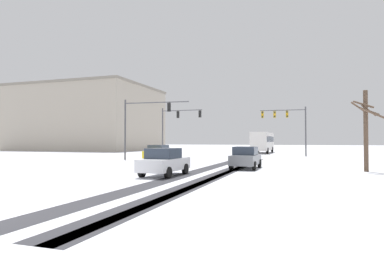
{
  "coord_description": "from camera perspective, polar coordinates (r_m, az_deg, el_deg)",
  "views": [
    {
      "loc": [
        9.22,
        -6.67,
        2.07
      ],
      "look_at": [
        0.0,
        20.39,
        2.8
      ],
      "focal_mm": 31.17,
      "sensor_mm": 36.0,
      "label": 1
    }
  ],
  "objects": [
    {
      "name": "car_white_third",
      "position": [
        19.73,
        -4.76,
        -5.1
      ],
      "size": [
        1.92,
        4.14,
        1.62
      ],
      "color": "silver",
      "rests_on": "ground"
    },
    {
      "name": "office_building_far_left_block",
      "position": [
        76.71,
        -17.19,
        2.15
      ],
      "size": [
        27.4,
        22.06,
        13.61
      ],
      "color": "#A89E8E",
      "rests_on": "ground"
    },
    {
      "name": "wheel_track_left_lane",
      "position": [
        21.93,
        5.37,
        -6.87
      ],
      "size": [
        1.02,
        32.04,
        0.01
      ],
      "primitive_type": "cube",
      "color": "#38383D",
      "rests_on": "ground"
    },
    {
      "name": "wheel_track_center",
      "position": [
        22.41,
        0.87,
        -6.75
      ],
      "size": [
        1.15,
        32.04,
        0.01
      ],
      "primitive_type": "cube",
      "color": "#38383D",
      "rests_on": "ground"
    },
    {
      "name": "sidewalk_kerb_right",
      "position": [
        19.93,
        23.09,
        -7.14
      ],
      "size": [
        4.0,
        32.04,
        0.12
      ],
      "primitive_type": "cube",
      "color": "white",
      "rests_on": "ground"
    },
    {
      "name": "traffic_signal_far_left",
      "position": [
        44.97,
        -2.75,
        1.81
      ],
      "size": [
        5.79,
        0.47,
        6.5
      ],
      "color": "#47474C",
      "rests_on": "ground"
    },
    {
      "name": "wheel_track_right_lane",
      "position": [
        21.84,
        6.35,
        -6.88
      ],
      "size": [
        0.73,
        32.04,
        0.01
      ],
      "primitive_type": "cube",
      "color": "#38383D",
      "rests_on": "ground"
    },
    {
      "name": "bus_oncoming",
      "position": [
        56.07,
        12.0,
        -1.51
      ],
      "size": [
        2.73,
        11.02,
        3.38
      ],
      "color": "silver",
      "rests_on": "ground"
    },
    {
      "name": "car_yellow_cab_lead",
      "position": [
        34.17,
        -5.71,
        -3.56
      ],
      "size": [
        1.88,
        4.12,
        1.62
      ],
      "color": "yellow",
      "rests_on": "ground"
    },
    {
      "name": "traffic_signal_far_right",
      "position": [
        45.78,
        15.95,
        2.0
      ],
      "size": [
        5.89,
        0.65,
        6.5
      ],
      "color": "#47474C",
      "rests_on": "ground"
    },
    {
      "name": "bare_tree_sidewalk_mid",
      "position": [
        24.95,
        27.63,
        0.77
      ],
      "size": [
        1.99,
        1.43,
        5.43
      ],
      "color": "brown",
      "rests_on": "ground"
    },
    {
      "name": "traffic_signal_near_left",
      "position": [
        36.03,
        -8.41,
        2.42
      ],
      "size": [
        7.22,
        0.72,
        6.5
      ],
      "color": "#47474C",
      "rests_on": "ground"
    },
    {
      "name": "car_grey_second",
      "position": [
        24.74,
        9.18,
        -4.35
      ],
      "size": [
        1.88,
        4.12,
        1.62
      ],
      "color": "slate",
      "rests_on": "ground"
    }
  ]
}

